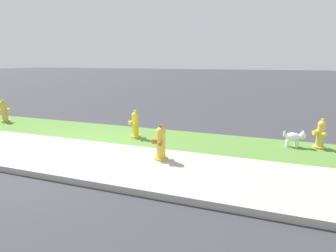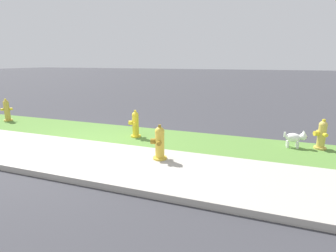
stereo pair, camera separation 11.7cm
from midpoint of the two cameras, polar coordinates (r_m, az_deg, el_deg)
ground_plane at (r=6.52m, az=-20.87°, el=-5.66°), size 120.00×120.00×0.00m
sidewalk_pavement at (r=6.51m, az=-20.88°, el=-5.62°), size 18.00×2.09×0.01m
grass_verge at (r=8.00m, az=-11.96°, el=-1.41°), size 18.00×1.77×0.01m
street_curb at (r=5.75m, az=-28.23°, el=-8.43°), size 18.00×0.16×0.12m
fire_hydrant_by_grass_verge at (r=5.65m, az=-1.27°, el=-3.70°), size 0.36×0.39×0.77m
fire_hydrant_across_street at (r=7.35m, az=30.83°, el=-1.67°), size 0.34×0.37×0.74m
fire_hydrant_mid_block at (r=10.87m, az=-31.39°, el=2.94°), size 0.34×0.34×0.79m
fire_hydrant_at_driveway at (r=7.36m, az=-6.68°, el=0.39°), size 0.34×0.37×0.76m
small_white_dog at (r=7.18m, az=26.38°, el=-2.31°), size 0.54×0.25×0.45m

